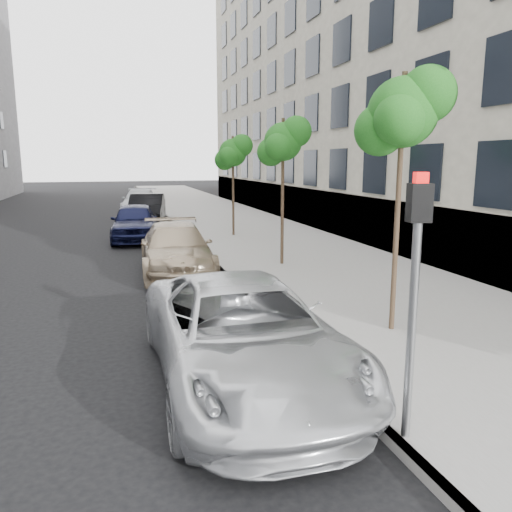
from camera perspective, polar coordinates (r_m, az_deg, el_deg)
name	(u,v)px	position (r m, az deg, el deg)	size (l,w,h in m)	color
ground	(255,389)	(7.69, -0.17, -14.97)	(160.00, 160.00, 0.00)	black
sidewalk	(215,214)	(31.45, -4.73, 4.82)	(6.40, 72.00, 0.14)	gray
curb	(164,215)	(30.98, -10.42, 4.59)	(0.15, 72.00, 0.14)	#9E9B93
tree_near	(404,113)	(9.67, 16.56, 15.41)	(1.62, 1.42, 4.86)	#38281C
tree_mid	(284,142)	(15.54, 3.20, 12.87)	(1.55, 1.35, 4.53)	#38281C
tree_far	(233,153)	(21.77, -2.60, 11.70)	(1.57, 1.37, 4.32)	#38281C
signal_pole	(415,277)	(5.83, 17.70, -2.30)	(0.27, 0.22, 3.09)	#939699
minivan	(243,334)	(7.59, -1.46, -8.91)	(2.59, 5.62, 1.56)	silver
suv	(176,249)	(15.20, -9.11, 0.81)	(2.06, 5.07, 1.47)	tan
sedan_blue	(135,222)	(21.82, -13.69, 3.81)	(1.87, 4.65, 1.59)	black
sedan_black	(147,209)	(27.21, -12.36, 5.23)	(1.71, 4.89, 1.61)	black
sedan_rear	(141,202)	(32.90, -13.06, 6.08)	(2.18, 5.36, 1.56)	#A4A8AC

